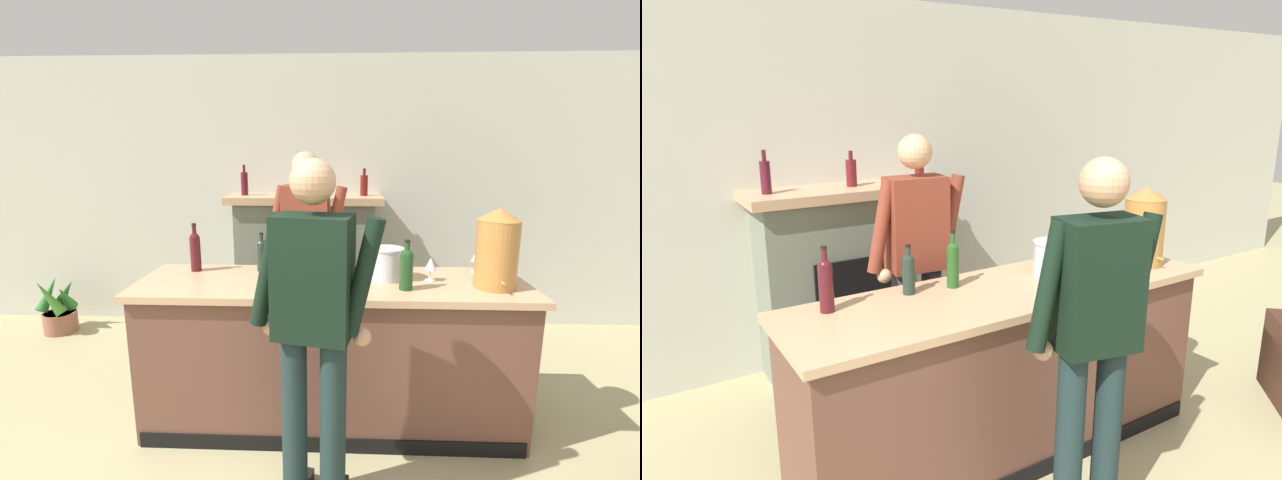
% 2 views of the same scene
% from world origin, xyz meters
% --- Properties ---
extents(wall_back_panel, '(12.00, 0.07, 2.75)m').
position_xyz_m(wall_back_panel, '(0.00, 3.68, 1.38)').
color(wall_back_panel, beige).
rests_on(wall_back_panel, ground_plane).
extents(bar_counter, '(2.51, 0.73, 1.01)m').
position_xyz_m(bar_counter, '(0.21, 1.89, 0.51)').
color(bar_counter, brown).
rests_on(bar_counter, ground_plane).
extents(fireplace_stone, '(1.51, 0.52, 1.70)m').
position_xyz_m(fireplace_stone, '(-0.08, 3.42, 0.71)').
color(fireplace_stone, slate).
rests_on(fireplace_stone, ground_plane).
extents(person_customer, '(0.65, 0.36, 1.81)m').
position_xyz_m(person_customer, '(0.14, 1.14, 1.01)').
color(person_customer, '#1A2B2C').
rests_on(person_customer, ground_plane).
extents(person_bartender, '(0.66, 0.33, 1.83)m').
position_xyz_m(person_bartender, '(-0.00, 2.52, 1.02)').
color(person_bartender, '#38384B').
rests_on(person_bartender, ground_plane).
extents(copper_dispenser, '(0.25, 0.29, 0.50)m').
position_xyz_m(copper_dispenser, '(1.22, 1.80, 1.26)').
color(copper_dispenser, '#B17337').
rests_on(copper_dispenser, bar_counter).
extents(ice_bucket_steel, '(0.21, 0.21, 0.21)m').
position_xyz_m(ice_bucket_steel, '(0.58, 1.94, 1.11)').
color(ice_bucket_steel, silver).
rests_on(ice_bucket_steel, bar_counter).
extents(wine_bottle_cabernet_heavy, '(0.07, 0.07, 0.27)m').
position_xyz_m(wine_bottle_cabernet_heavy, '(-0.28, 2.10, 1.13)').
color(wine_bottle_cabernet_heavy, '#203129').
rests_on(wine_bottle_cabernet_heavy, bar_counter).
extents(wine_bottle_rose_blush, '(0.07, 0.07, 0.32)m').
position_xyz_m(wine_bottle_rose_blush, '(-0.02, 2.07, 1.15)').
color(wine_bottle_rose_blush, '#22531D').
rests_on(wine_bottle_rose_blush, bar_counter).
extents(wine_bottle_riesling_slim, '(0.08, 0.08, 0.31)m').
position_xyz_m(wine_bottle_riesling_slim, '(0.67, 1.74, 1.15)').
color(wine_bottle_riesling_slim, '#1D421F').
rests_on(wine_bottle_riesling_slim, bar_counter).
extents(wine_bottle_port_short, '(0.07, 0.07, 0.34)m').
position_xyz_m(wine_bottle_port_short, '(-0.74, 2.09, 1.16)').
color(wine_bottle_port_short, '#4C151D').
rests_on(wine_bottle_port_short, bar_counter).
extents(wine_glass_front_left, '(0.07, 0.07, 0.15)m').
position_xyz_m(wine_glass_front_left, '(0.85, 1.92, 1.12)').
color(wine_glass_front_left, silver).
rests_on(wine_glass_front_left, bar_counter).
extents(wine_glass_front_right, '(0.08, 0.08, 0.17)m').
position_xyz_m(wine_glass_front_right, '(1.21, 2.12, 1.12)').
color(wine_glass_front_right, silver).
rests_on(wine_glass_front_right, bar_counter).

